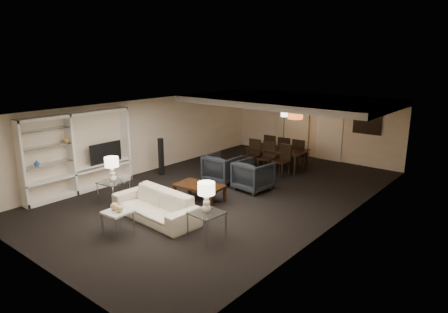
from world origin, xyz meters
TOP-DOWN VIEW (x-y plane):
  - floor at (0.00, 0.00)m, footprint 11.00×11.00m
  - ceiling at (0.00, 0.00)m, footprint 7.00×11.00m
  - wall_back at (0.00, 5.50)m, footprint 7.00×0.02m
  - wall_front at (0.00, -5.50)m, footprint 7.00×0.02m
  - wall_left at (-3.50, 0.00)m, footprint 0.02×11.00m
  - wall_right at (3.50, 0.00)m, footprint 0.02×11.00m
  - ceiling_soffit at (0.00, 3.50)m, footprint 7.00×4.00m
  - curtains at (-0.90, 5.42)m, footprint 1.50×0.12m
  - door at (0.70, 5.47)m, footprint 0.90×0.05m
  - painting at (2.10, 5.46)m, footprint 0.95×0.04m
  - media_unit at (-3.31, -2.60)m, footprint 0.38×3.40m
  - pendant_light at (0.30, 3.50)m, footprint 0.52×0.52m
  - sofa at (-0.08, -2.56)m, footprint 2.46×1.08m
  - coffee_table at (-0.08, -0.96)m, footprint 1.40×0.91m
  - armchair_left at (-0.68, 0.74)m, footprint 0.99×1.02m
  - armchair_right at (0.52, 0.74)m, footprint 1.04×1.07m
  - side_table_left at (-1.78, -2.56)m, footprint 0.74×0.74m
  - side_table_right at (1.62, -2.56)m, footprint 0.71×0.71m
  - table_lamp_left at (-1.78, -2.56)m, footprint 0.38×0.38m
  - table_lamp_right at (1.62, -2.56)m, footprint 0.39×0.39m
  - marble_table at (-0.08, -3.66)m, footprint 0.57×0.57m
  - gold_gourd_a at (-0.18, -3.66)m, footprint 0.18×0.18m
  - gold_gourd_b at (0.02, -3.66)m, footprint 0.15×0.15m
  - television at (-3.28, -1.80)m, footprint 1.07×0.14m
  - vase_blue at (-3.31, -3.85)m, footprint 0.15×0.15m
  - vase_amber at (-3.31, -2.96)m, footprint 0.15×0.15m
  - floor_speaker at (-2.79, 0.07)m, footprint 0.15×0.15m
  - dining_table at (-0.19, 3.15)m, footprint 2.13×1.30m
  - chair_nl at (-0.79, 2.50)m, footprint 0.54×0.54m
  - chair_nm at (-0.19, 2.50)m, footprint 0.54×0.54m
  - chair_nr at (0.41, 2.50)m, footprint 0.54×0.54m
  - chair_fl at (-0.79, 3.80)m, footprint 0.54×0.54m
  - chair_fm at (-0.19, 3.80)m, footprint 0.55×0.55m
  - chair_fr at (0.41, 3.80)m, footprint 0.52×0.52m
  - floor_lamp at (-0.83, 4.67)m, footprint 0.36×0.36m

SIDE VIEW (x-z plane):
  - floor at x=0.00m, z-range 0.00..0.00m
  - coffee_table at x=-0.08m, z-range 0.00..0.47m
  - marble_table at x=-0.08m, z-range 0.00..0.55m
  - side_table_left at x=-1.78m, z-range 0.00..0.62m
  - side_table_right at x=1.62m, z-range 0.00..0.62m
  - sofa at x=-0.08m, z-range 0.00..0.70m
  - dining_table at x=-0.19m, z-range 0.00..0.72m
  - armchair_left at x=-0.68m, z-range 0.00..0.90m
  - armchair_right at x=0.52m, z-range 0.00..0.90m
  - chair_nl at x=-0.79m, z-range 0.00..1.06m
  - chair_nm at x=-0.19m, z-range 0.00..1.06m
  - chair_nr at x=0.41m, z-range 0.00..1.06m
  - chair_fl at x=-0.79m, z-range 0.00..1.06m
  - chair_fm at x=-0.19m, z-range 0.00..1.06m
  - chair_fr at x=0.41m, z-range 0.00..1.06m
  - floor_speaker at x=-2.79m, z-range 0.00..1.26m
  - gold_gourd_b at x=0.02m, z-range 0.55..0.70m
  - gold_gourd_a at x=-0.18m, z-range 0.55..0.73m
  - floor_lamp at x=-0.83m, z-range 0.00..1.88m
  - table_lamp_left at x=-1.78m, z-range 0.62..1.30m
  - table_lamp_right at x=1.62m, z-range 0.62..1.30m
  - door at x=0.70m, z-range 0.00..2.10m
  - television at x=-3.28m, z-range 0.75..1.37m
  - vase_blue at x=-3.31m, z-range 1.06..1.22m
  - media_unit at x=-3.31m, z-range 0.00..2.35m
  - curtains at x=-0.90m, z-range 0.00..2.40m
  - wall_back at x=0.00m, z-range 0.00..2.50m
  - wall_front at x=0.00m, z-range 0.00..2.50m
  - wall_left at x=-3.50m, z-range 0.00..2.50m
  - wall_right at x=3.50m, z-range 0.00..2.50m
  - painting at x=2.10m, z-range 1.23..1.88m
  - vase_amber at x=-3.31m, z-range 1.56..1.72m
  - pendant_light at x=0.30m, z-range 1.80..2.04m
  - ceiling_soffit at x=0.00m, z-range 2.30..2.50m
  - ceiling at x=0.00m, z-range 2.49..2.51m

